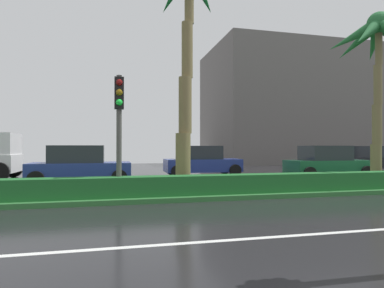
{
  "coord_description": "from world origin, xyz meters",
  "views": [
    {
      "loc": [
        4.98,
        -3.49,
        1.64
      ],
      "look_at": [
        8.4,
        10.67,
        1.78
      ],
      "focal_mm": 30.8,
      "sensor_mm": 36.0,
      "label": 1
    }
  ],
  "objects_px": {
    "car_in_traffic_fourth": "(327,163)",
    "car_in_traffic_fifth": "(378,159)",
    "car_in_traffic_second": "(80,166)",
    "car_in_traffic_third": "(202,161)",
    "palm_tree_centre_right": "(378,45)",
    "palm_tree_centre": "(188,2)",
    "traffic_signal_median_right": "(119,113)"
  },
  "relations": [
    {
      "from": "car_in_traffic_fourth",
      "to": "car_in_traffic_fifth",
      "type": "bearing_deg",
      "value": 28.54
    },
    {
      "from": "car_in_traffic_second",
      "to": "car_in_traffic_third",
      "type": "height_order",
      "value": "same"
    },
    {
      "from": "palm_tree_centre_right",
      "to": "car_in_traffic_second",
      "type": "height_order",
      "value": "palm_tree_centre_right"
    },
    {
      "from": "car_in_traffic_second",
      "to": "car_in_traffic_fifth",
      "type": "relative_size",
      "value": 1.0
    },
    {
      "from": "palm_tree_centre",
      "to": "car_in_traffic_third",
      "type": "xyz_separation_m",
      "value": [
        2.36,
        6.83,
        -5.99
      ]
    },
    {
      "from": "palm_tree_centre",
      "to": "car_in_traffic_second",
      "type": "bearing_deg",
      "value": 135.84
    },
    {
      "from": "car_in_traffic_second",
      "to": "car_in_traffic_third",
      "type": "bearing_deg",
      "value": 24.49
    },
    {
      "from": "car_in_traffic_third",
      "to": "car_in_traffic_fourth",
      "type": "bearing_deg",
      "value": -26.4
    },
    {
      "from": "palm_tree_centre",
      "to": "car_in_traffic_fifth",
      "type": "xyz_separation_m",
      "value": [
        14.93,
        7.39,
        -5.99
      ]
    },
    {
      "from": "palm_tree_centre",
      "to": "traffic_signal_median_right",
      "type": "xyz_separation_m",
      "value": [
        -2.43,
        -1.15,
        -4.13
      ]
    },
    {
      "from": "car_in_traffic_second",
      "to": "car_in_traffic_fifth",
      "type": "distance_m",
      "value": 19.28
    },
    {
      "from": "palm_tree_centre_right",
      "to": "car_in_traffic_third",
      "type": "relative_size",
      "value": 1.63
    },
    {
      "from": "traffic_signal_median_right",
      "to": "car_in_traffic_second",
      "type": "relative_size",
      "value": 0.86
    },
    {
      "from": "car_in_traffic_third",
      "to": "car_in_traffic_fourth",
      "type": "relative_size",
      "value": 1.0
    },
    {
      "from": "traffic_signal_median_right",
      "to": "palm_tree_centre_right",
      "type": "bearing_deg",
      "value": 5.28
    },
    {
      "from": "palm_tree_centre_right",
      "to": "car_in_traffic_third",
      "type": "height_order",
      "value": "palm_tree_centre_right"
    },
    {
      "from": "car_in_traffic_second",
      "to": "car_in_traffic_fifth",
      "type": "xyz_separation_m",
      "value": [
        18.97,
        3.47,
        0.0
      ]
    },
    {
      "from": "car_in_traffic_second",
      "to": "car_in_traffic_fourth",
      "type": "xyz_separation_m",
      "value": [
        12.43,
        -0.08,
        0.0
      ]
    },
    {
      "from": "traffic_signal_median_right",
      "to": "car_in_traffic_fourth",
      "type": "bearing_deg",
      "value": 24.72
    },
    {
      "from": "palm_tree_centre_right",
      "to": "car_in_traffic_third",
      "type": "distance_m",
      "value": 10.23
    },
    {
      "from": "palm_tree_centre",
      "to": "palm_tree_centre_right",
      "type": "relative_size",
      "value": 1.21
    },
    {
      "from": "car_in_traffic_fourth",
      "to": "traffic_signal_median_right",
      "type": "bearing_deg",
      "value": -155.28
    },
    {
      "from": "palm_tree_centre",
      "to": "car_in_traffic_fourth",
      "type": "relative_size",
      "value": 1.97
    },
    {
      "from": "palm_tree_centre",
      "to": "traffic_signal_median_right",
      "type": "bearing_deg",
      "value": -154.6
    },
    {
      "from": "palm_tree_centre",
      "to": "car_in_traffic_fourth",
      "type": "xyz_separation_m",
      "value": [
        8.4,
        3.83,
        -5.99
      ]
    },
    {
      "from": "traffic_signal_median_right",
      "to": "car_in_traffic_third",
      "type": "relative_size",
      "value": 0.86
    },
    {
      "from": "palm_tree_centre_right",
      "to": "car_in_traffic_third",
      "type": "xyz_separation_m",
      "value": [
        -5.52,
        7.03,
        -4.97
      ]
    },
    {
      "from": "palm_tree_centre",
      "to": "car_in_traffic_fifth",
      "type": "height_order",
      "value": "palm_tree_centre"
    },
    {
      "from": "car_in_traffic_fifth",
      "to": "car_in_traffic_second",
      "type": "bearing_deg",
      "value": -169.63
    },
    {
      "from": "car_in_traffic_second",
      "to": "traffic_signal_median_right",
      "type": "bearing_deg",
      "value": -72.42
    },
    {
      "from": "traffic_signal_median_right",
      "to": "car_in_traffic_second",
      "type": "xyz_separation_m",
      "value": [
        -1.61,
        5.07,
        -1.87
      ]
    },
    {
      "from": "car_in_traffic_fifth",
      "to": "palm_tree_centre",
      "type": "bearing_deg",
      "value": -153.69
    }
  ]
}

